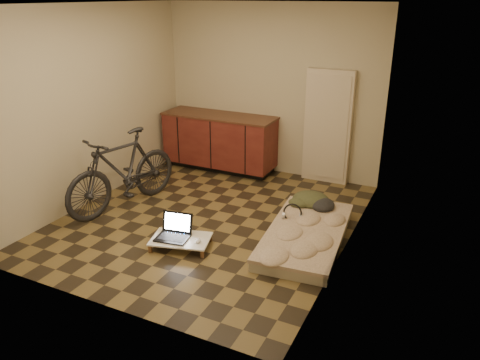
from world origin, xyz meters
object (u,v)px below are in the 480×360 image
at_px(futon, 306,235).
at_px(lap_desk, 181,239).
at_px(laptop, 174,232).
at_px(bicycle, 122,167).

distance_m(futon, lap_desk, 1.46).
bearing_deg(laptop, bicycle, 143.98).
distance_m(futon, laptop, 1.53).
xyz_separation_m(futon, laptop, (-1.33, -0.76, 0.09)).
relative_size(bicycle, futon, 0.98).
bearing_deg(bicycle, lap_desk, -11.78).
bearing_deg(futon, bicycle, 178.50).
distance_m(bicycle, laptop, 1.37).
relative_size(bicycle, lap_desk, 2.38).
bearing_deg(bicycle, futon, 17.25).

